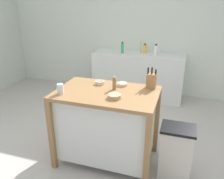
% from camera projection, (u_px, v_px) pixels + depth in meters
% --- Properties ---
extents(ground_plane, '(6.89, 6.89, 0.00)m').
position_uv_depth(ground_plane, '(99.00, 156.00, 2.96)').
color(ground_plane, '#ADA8A0').
rests_on(ground_plane, ground).
extents(wall_back, '(5.89, 0.10, 2.60)m').
position_uv_depth(wall_back, '(141.00, 30.00, 4.65)').
color(wall_back, silver).
rests_on(wall_back, ground).
extents(kitchen_island, '(1.15, 0.74, 0.91)m').
position_uv_depth(kitchen_island, '(107.00, 123.00, 2.73)').
color(kitchen_island, olive).
rests_on(kitchen_island, ground).
extents(knife_block, '(0.11, 0.09, 0.25)m').
position_uv_depth(knife_block, '(151.00, 81.00, 2.66)').
color(knife_block, '#9E7042').
rests_on(knife_block, kitchen_island).
extents(bowl_ceramic_wide, '(0.11, 0.11, 0.04)m').
position_uv_depth(bowl_ceramic_wide, '(100.00, 82.00, 2.80)').
color(bowl_ceramic_wide, beige).
rests_on(bowl_ceramic_wide, kitchen_island).
extents(bowl_stoneware_deep, '(0.14, 0.14, 0.04)m').
position_uv_depth(bowl_stoneware_deep, '(114.00, 96.00, 2.41)').
color(bowl_stoneware_deep, tan).
rests_on(bowl_stoneware_deep, kitchen_island).
extents(bowl_ceramic_small, '(0.12, 0.12, 0.03)m').
position_uv_depth(bowl_ceramic_small, '(122.00, 84.00, 2.76)').
color(bowl_ceramic_small, beige).
rests_on(bowl_ceramic_small, kitchen_island).
extents(drinking_cup, '(0.07, 0.07, 0.11)m').
position_uv_depth(drinking_cup, '(60.00, 89.00, 2.50)').
color(drinking_cup, silver).
rests_on(drinking_cup, kitchen_island).
extents(pepper_grinder, '(0.04, 0.04, 0.16)m').
position_uv_depth(pepper_grinder, '(114.00, 83.00, 2.62)').
color(pepper_grinder, olive).
rests_on(pepper_grinder, kitchen_island).
extents(trash_bin, '(0.36, 0.28, 0.63)m').
position_uv_depth(trash_bin, '(176.00, 152.00, 2.52)').
color(trash_bin, '#B7B2A8').
rests_on(trash_bin, ground).
extents(sink_counter, '(1.76, 0.60, 0.89)m').
position_uv_depth(sink_counter, '(138.00, 75.00, 4.64)').
color(sink_counter, silver).
rests_on(sink_counter, ground).
extents(sink_faucet, '(0.02, 0.02, 0.22)m').
position_uv_depth(sink_faucet, '(141.00, 47.00, 4.56)').
color(sink_faucet, '#B7BCC1').
rests_on(sink_faucet, sink_counter).
extents(bottle_dish_soap, '(0.06, 0.06, 0.19)m').
position_uv_depth(bottle_dish_soap, '(145.00, 49.00, 4.49)').
color(bottle_dish_soap, yellow).
rests_on(bottle_dish_soap, sink_counter).
extents(bottle_spray_cleaner, '(0.05, 0.05, 0.22)m').
position_uv_depth(bottle_spray_cleaner, '(122.00, 48.00, 4.49)').
color(bottle_spray_cleaner, green).
rests_on(bottle_spray_cleaner, sink_counter).
extents(bottle_hand_soap, '(0.07, 0.07, 0.21)m').
position_uv_depth(bottle_hand_soap, '(156.00, 50.00, 4.35)').
color(bottle_hand_soap, white).
rests_on(bottle_hand_soap, sink_counter).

